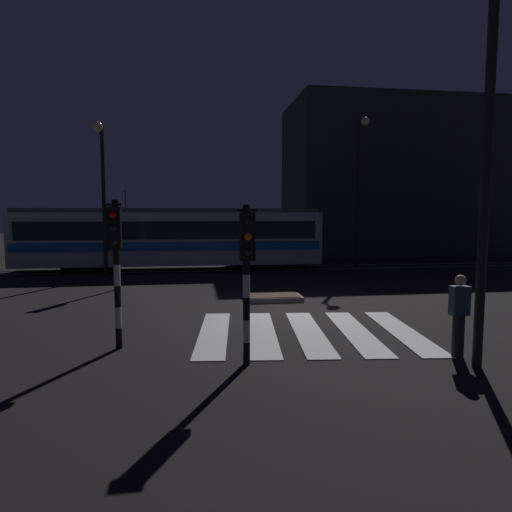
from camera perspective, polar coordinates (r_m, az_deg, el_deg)
The scene contains 14 objects.
ground_plane at distance 13.64m, azimuth 3.97°, elevation -7.03°, with size 120.00×120.00×0.00m, color black.
rail_near at distance 23.15m, azimuth -1.14°, elevation -1.85°, with size 80.00×0.12×0.03m, color #59595E.
rail_far at distance 24.56m, azimuth -1.56°, elevation -1.43°, with size 80.00×0.12×0.03m, color #59595E.
crosswalk_zebra at distance 11.20m, azimuth 6.80°, elevation -9.77°, with size 5.83×4.77×0.02m.
traffic_island at distance 15.22m, azimuth 2.19°, elevation -5.38°, with size 1.94×1.12×0.18m.
traffic_light_corner_near_left at distance 9.83m, azimuth -17.74°, elevation 0.54°, with size 0.36×0.42×3.25m.
traffic_light_kerb_mid_left at distance 8.35m, azimuth -1.18°, elevation -0.61°, with size 0.36×0.42×3.12m.
traffic_light_corner_far_left at distance 17.87m, azimuth -17.63°, elevation 2.71°, with size 0.36×0.42×3.29m.
street_lamp_trackside_right at distance 24.52m, azimuth 13.23°, elevation 9.98°, with size 0.44×1.21×7.92m.
street_lamp_trackside_left at distance 21.63m, azimuth -19.31°, elevation 9.14°, with size 0.44×1.21×7.01m.
street_lamp_near_kerb at distance 9.26m, azimuth 28.85°, elevation 16.24°, with size 0.44×1.21×7.59m.
tram at distance 23.56m, azimuth -10.80°, elevation 2.41°, with size 15.73×2.58×4.15m.
pedestrian_waiting_at_kerb at distance 9.99m, azimuth 24.82°, elevation -6.98°, with size 0.36×0.24×1.71m.
building_backdrop at distance 35.59m, azimuth 18.09°, elevation 9.35°, with size 16.59×8.00×11.11m, color #2D2D33.
Camera 1 is at (-2.83, -13.02, 2.93)m, focal length 30.86 mm.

